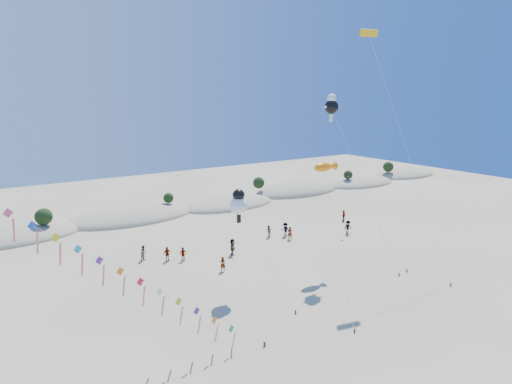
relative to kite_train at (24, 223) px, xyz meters
The scene contains 9 objects.
ground 22.62m from the kite_train, 33.92° to the right, with size 160.00×160.00×0.00m, color gray.
dune_ridge 39.65m from the kite_train, 62.44° to the left, with size 145.30×11.49×5.57m.
kite_train is the anchor object (origin of this frame).
fish_kite 28.87m from the kite_train, 10.10° to the left, with size 9.13×12.73×11.04m.
cartoon_kite_low 18.54m from the kite_train, 15.41° to the left, with size 1.97×8.09×9.49m.
cartoon_kite_high 31.08m from the kite_train, 11.27° to the left, with size 3.59×8.82×18.00m.
parafoil_kite 35.59m from the kite_train, ahead, with size 2.73×11.02×24.37m.
dark_kite 38.81m from the kite_train, 12.20° to the left, with size 5.80×14.28×7.98m.
beachgoers 30.88m from the kite_train, 27.22° to the left, with size 30.50×8.26×1.88m.
Camera 1 is at (-18.62, -16.39, 17.61)m, focal length 30.00 mm.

